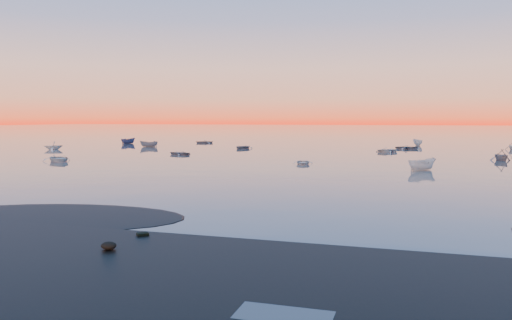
% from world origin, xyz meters
% --- Properties ---
extents(ground, '(600.00, 600.00, 0.00)m').
position_xyz_m(ground, '(0.00, 100.00, 0.00)').
color(ground, '#685E56').
rests_on(ground, ground).
extents(mud_lobes, '(140.00, 6.00, 0.07)m').
position_xyz_m(mud_lobes, '(0.00, -1.00, 0.01)').
color(mud_lobes, black).
rests_on(mud_lobes, ground).
extents(moored_fleet, '(124.00, 58.00, 1.20)m').
position_xyz_m(moored_fleet, '(0.00, 53.00, 0.00)').
color(moored_fleet, silver).
rests_on(moored_fleet, ground).
extents(boat_near_left, '(4.44, 4.70, 1.14)m').
position_xyz_m(boat_near_left, '(-28.89, 28.17, 0.00)').
color(boat_near_left, silver).
rests_on(boat_near_left, ground).
extents(boat_near_center, '(3.63, 3.64, 1.25)m').
position_xyz_m(boat_near_center, '(13.82, 30.18, 0.00)').
color(boat_near_center, silver).
rests_on(boat_near_center, ground).
extents(boat_near_right, '(3.49, 2.48, 1.12)m').
position_xyz_m(boat_near_right, '(23.77, 45.96, 0.00)').
color(boat_near_right, slate).
rests_on(boat_near_right, ground).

